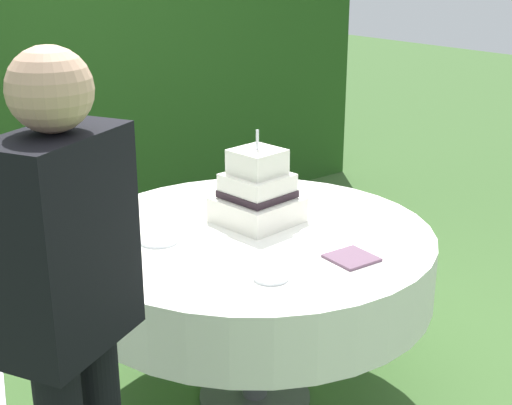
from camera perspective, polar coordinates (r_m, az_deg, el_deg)
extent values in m
plane|color=#3D602D|center=(3.18, -0.10, -15.07)|extent=(20.00, 20.00, 0.00)
cube|color=#234C19|center=(4.69, -18.40, 11.57)|extent=(5.25, 0.44, 2.48)
cylinder|color=#4C4C51|center=(3.18, -0.10, -14.92)|extent=(0.47, 0.47, 0.02)
cylinder|color=#4C4C51|center=(2.99, -0.10, -9.32)|extent=(0.10, 0.10, 0.73)
cylinder|color=olive|center=(2.83, -0.11, -2.61)|extent=(1.36, 1.36, 0.03)
cylinder|color=white|center=(2.87, -0.10, -4.65)|extent=(1.39, 1.39, 0.25)
cube|color=white|center=(2.91, 0.10, -0.56)|extent=(0.32, 0.32, 0.10)
cube|color=white|center=(2.88, 0.10, 1.30)|extent=(0.25, 0.25, 0.10)
cube|color=black|center=(2.89, 0.10, 0.70)|extent=(0.26, 0.26, 0.03)
cube|color=white|center=(2.85, 0.11, 3.20)|extent=(0.20, 0.20, 0.10)
sphere|color=#C6599E|center=(3.04, 0.11, 1.80)|extent=(0.09, 0.09, 0.09)
cylinder|color=silver|center=(2.83, 0.11, 4.95)|extent=(0.01, 0.01, 0.08)
cylinder|color=white|center=(2.43, 1.16, -5.87)|extent=(0.12, 0.12, 0.01)
cylinder|color=white|center=(2.75, -7.62, -2.94)|extent=(0.15, 0.15, 0.01)
cube|color=#6B4C60|center=(2.60, 7.51, -4.33)|extent=(0.16, 0.16, 0.01)
cube|color=black|center=(1.82, -14.80, -3.11)|extent=(0.41, 0.34, 0.55)
sphere|color=tan|center=(1.72, -15.88, 8.54)|extent=(0.20, 0.20, 0.20)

